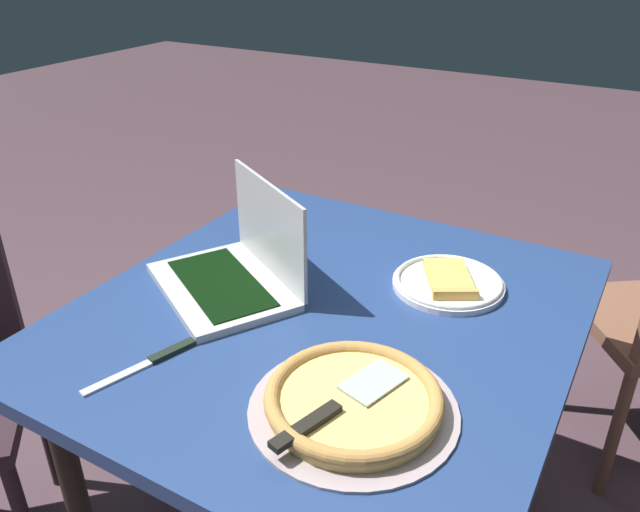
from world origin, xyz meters
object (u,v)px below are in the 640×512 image
object	(u,v)px
laptop	(237,267)
pizza_tray	(353,401)
dining_table	(327,338)
pizza_plate	(448,282)
table_knife	(152,361)

from	to	relation	value
laptop	pizza_tray	size ratio (longest dim) A/B	1.18
pizza_tray	dining_table	bearing A→B (deg)	37.06
pizza_plate	table_knife	bearing A→B (deg)	144.41
laptop	pizza_tray	xyz separation A→B (m)	(-0.24, -0.42, -0.03)
pizza_plate	table_knife	distance (m)	0.67
dining_table	pizza_tray	distance (m)	0.34
table_knife	laptop	bearing A→B (deg)	5.67
pizza_plate	pizza_tray	distance (m)	0.47
pizza_tray	table_knife	size ratio (longest dim) A/B	1.59
pizza_tray	table_knife	world-z (taller)	pizza_tray
laptop	table_knife	xyz separation A→B (m)	(-0.31, -0.03, -0.04)
dining_table	pizza_tray	bearing A→B (deg)	-142.94
laptop	table_knife	world-z (taller)	laptop
laptop	pizza_tray	bearing A→B (deg)	-119.81
dining_table	pizza_plate	xyz separation A→B (m)	(0.22, -0.19, 0.09)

